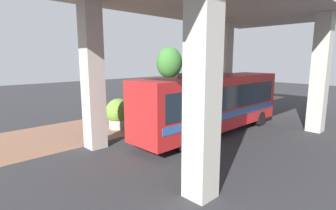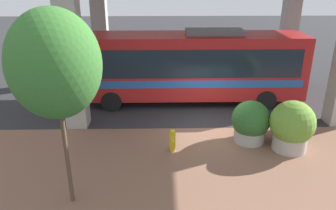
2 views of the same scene
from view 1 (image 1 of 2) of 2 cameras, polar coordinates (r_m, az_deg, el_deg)
The scene contains 8 objects.
ground_plane at distance 18.24m, azimuth 0.14°, elevation -4.56°, with size 80.00×80.00×0.00m, color #2D2D30.
sidewalk_strip at distance 20.43m, azimuth -5.76°, elevation -3.00°, with size 6.00×40.00×0.02m.
overpass at distance 15.25m, azimuth 11.33°, elevation 18.68°, with size 9.40×19.71×7.93m.
bus at distance 16.19m, azimuth 9.77°, elevation 0.88°, with size 2.59×11.35×3.81m.
fire_hydrant at distance 20.64m, azimuth -0.22°, elevation -1.50°, with size 0.47×0.23×0.94m.
planter_front at distance 17.74m, azimuth -10.74°, elevation -1.84°, with size 1.69×1.69×2.00m.
planter_middle at distance 18.00m, azimuth -5.83°, elevation -2.05°, with size 1.53×1.53×1.74m.
street_tree_near at distance 24.49m, azimuth 0.28°, elevation 9.18°, with size 2.40×2.40×5.68m.
Camera 1 is at (12.62, -12.35, 4.58)m, focal length 28.00 mm.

